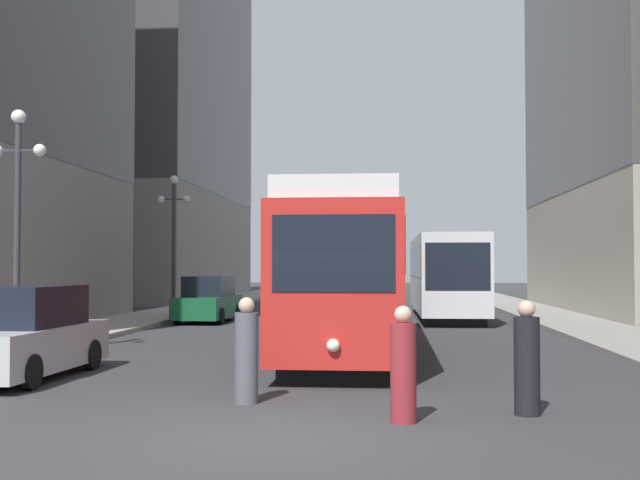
% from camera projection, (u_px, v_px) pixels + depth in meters
% --- Properties ---
extents(ground_plane, '(200.00, 200.00, 0.00)m').
position_uv_depth(ground_plane, '(267.00, 439.00, 10.24)').
color(ground_plane, '#303033').
extents(sidewalk_left, '(3.01, 120.00, 0.15)m').
position_uv_depth(sidewalk_left, '(231.00, 300.00, 50.80)').
color(sidewalk_left, gray).
rests_on(sidewalk_left, ground).
extents(sidewalk_right, '(3.01, 120.00, 0.15)m').
position_uv_depth(sidewalk_right, '(501.00, 301.00, 49.34)').
color(sidewalk_right, gray).
rests_on(sidewalk_right, ground).
extents(streetcar, '(2.66, 14.49, 3.89)m').
position_uv_depth(streetcar, '(351.00, 270.00, 21.43)').
color(streetcar, black).
rests_on(streetcar, ground).
extents(transit_bus, '(2.67, 12.08, 3.45)m').
position_uv_depth(transit_bus, '(445.00, 273.00, 34.45)').
color(transit_bus, black).
rests_on(transit_bus, ground).
extents(parked_car_left_near, '(1.96, 4.55, 1.82)m').
position_uv_depth(parked_car_left_near, '(24.00, 335.00, 15.79)').
color(parked_car_left_near, black).
rests_on(parked_car_left_near, ground).
extents(parked_car_left_mid, '(2.01, 4.51, 1.82)m').
position_uv_depth(parked_car_left_mid, '(208.00, 301.00, 31.92)').
color(parked_car_left_mid, black).
rests_on(parked_car_left_mid, ground).
extents(pedestrian_crossing_near, '(0.38, 0.38, 1.71)m').
position_uv_depth(pedestrian_crossing_near, '(246.00, 354.00, 12.90)').
color(pedestrian_crossing_near, '#4C4C56').
rests_on(pedestrian_crossing_near, ground).
extents(pedestrian_crossing_far, '(0.37, 0.37, 1.65)m').
position_uv_depth(pedestrian_crossing_far, '(403.00, 368.00, 11.30)').
color(pedestrian_crossing_far, maroon).
rests_on(pedestrian_crossing_far, ground).
extents(pedestrian_on_sidewalk, '(0.38, 0.38, 1.70)m').
position_uv_depth(pedestrian_on_sidewalk, '(527.00, 362.00, 11.87)').
color(pedestrian_on_sidewalk, black).
rests_on(pedestrian_on_sidewalk, ground).
extents(lamp_post_left_near, '(1.41, 0.36, 5.93)m').
position_uv_depth(lamp_post_left_near, '(18.00, 193.00, 19.66)').
color(lamp_post_left_near, '#333338').
rests_on(lamp_post_left_near, sidewalk_left).
extents(lamp_post_left_far, '(1.41, 0.36, 5.92)m').
position_uv_depth(lamp_post_left_far, '(174.00, 224.00, 33.89)').
color(lamp_post_left_far, '#333338').
rests_on(lamp_post_left_far, sidewalk_left).
extents(building_left_midblock, '(10.70, 23.86, 28.79)m').
position_uv_depth(building_left_midblock, '(151.00, 86.00, 55.87)').
color(building_left_midblock, gray).
rests_on(building_left_midblock, ground).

